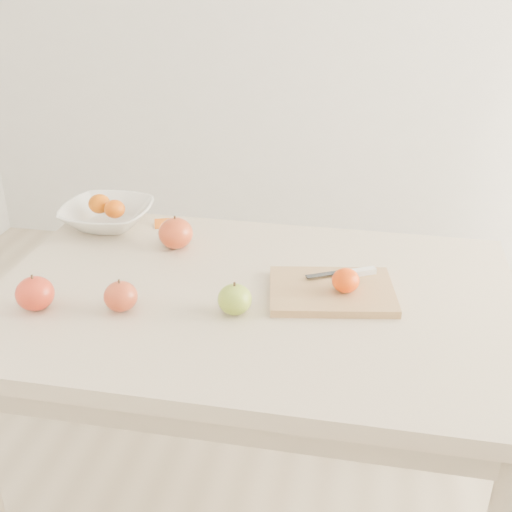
# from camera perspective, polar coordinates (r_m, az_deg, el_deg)

# --- Properties ---
(table) EXTENTS (1.20, 0.80, 0.75)m
(table) POSITION_cam_1_polar(r_m,az_deg,el_deg) (1.52, -0.36, -6.53)
(table) COLOR beige
(table) RESTS_ON ground
(cutting_board) EXTENTS (0.31, 0.25, 0.02)m
(cutting_board) POSITION_cam_1_polar(r_m,az_deg,el_deg) (1.47, 6.74, -3.12)
(cutting_board) COLOR tan
(cutting_board) RESTS_ON table
(board_tangerine) EXTENTS (0.06, 0.06, 0.05)m
(board_tangerine) POSITION_cam_1_polar(r_m,az_deg,el_deg) (1.44, 7.97, -2.16)
(board_tangerine) COLOR #E24107
(board_tangerine) RESTS_ON cutting_board
(fruit_bowl) EXTENTS (0.25, 0.25, 0.06)m
(fruit_bowl) POSITION_cam_1_polar(r_m,az_deg,el_deg) (1.85, -13.06, 3.55)
(fruit_bowl) COLOR white
(fruit_bowl) RESTS_ON table
(bowl_tangerine_near) EXTENTS (0.06, 0.06, 0.05)m
(bowl_tangerine_near) POSITION_cam_1_polar(r_m,az_deg,el_deg) (1.86, -13.75, 4.55)
(bowl_tangerine_near) COLOR #C95D07
(bowl_tangerine_near) RESTS_ON fruit_bowl
(bowl_tangerine_far) EXTENTS (0.06, 0.06, 0.05)m
(bowl_tangerine_far) POSITION_cam_1_polar(r_m,az_deg,el_deg) (1.81, -12.46, 4.11)
(bowl_tangerine_far) COLOR #D64807
(bowl_tangerine_far) RESTS_ON fruit_bowl
(orange_peel_a) EXTENTS (0.07, 0.06, 0.01)m
(orange_peel_a) POSITION_cam_1_polar(r_m,az_deg,el_deg) (1.83, -8.05, 2.76)
(orange_peel_a) COLOR #C5530D
(orange_peel_a) RESTS_ON table
(orange_peel_b) EXTENTS (0.05, 0.04, 0.01)m
(orange_peel_b) POSITION_cam_1_polar(r_m,az_deg,el_deg) (1.74, -7.48, 1.57)
(orange_peel_b) COLOR orange
(orange_peel_b) RESTS_ON table
(paring_knife) EXTENTS (0.16, 0.08, 0.01)m
(paring_knife) POSITION_cam_1_polar(r_m,az_deg,el_deg) (1.52, 8.75, -1.45)
(paring_knife) COLOR white
(paring_knife) RESTS_ON cutting_board
(apple_green) EXTENTS (0.07, 0.07, 0.07)m
(apple_green) POSITION_cam_1_polar(r_m,az_deg,el_deg) (1.38, -1.90, -3.86)
(apple_green) COLOR olive
(apple_green) RESTS_ON table
(apple_red_d) EXTENTS (0.08, 0.08, 0.07)m
(apple_red_d) POSITION_cam_1_polar(r_m,az_deg,el_deg) (1.47, -19.06, -3.17)
(apple_red_d) COLOR #9F1211
(apple_red_d) RESTS_ON table
(apple_red_a) EXTENTS (0.09, 0.09, 0.08)m
(apple_red_a) POSITION_cam_1_polar(r_m,az_deg,el_deg) (1.68, -7.15, 2.03)
(apple_red_a) COLOR #A61819
(apple_red_a) RESTS_ON table
(apple_red_c) EXTENTS (0.07, 0.07, 0.07)m
(apple_red_c) POSITION_cam_1_polar(r_m,az_deg,el_deg) (1.42, -11.94, -3.52)
(apple_red_c) COLOR maroon
(apple_red_c) RESTS_ON table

